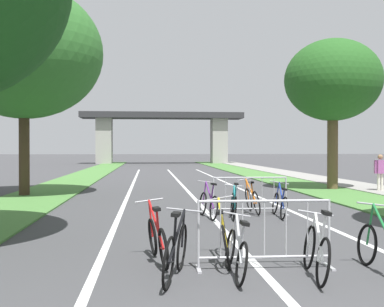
{
  "coord_description": "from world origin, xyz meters",
  "views": [
    {
      "loc": [
        -1.68,
        -2.85,
        1.82
      ],
      "look_at": [
        0.4,
        19.76,
        1.58
      ],
      "focal_mm": 44.6,
      "sensor_mm": 36.0,
      "label": 1
    }
  ],
  "objects": [
    {
      "name": "grass_verge_left",
      "position": [
        -5.79,
        26.99,
        0.03
      ],
      "size": [
        2.63,
        65.98,
        0.05
      ],
      "primitive_type": "cube",
      "color": "#477A38",
      "rests_on": "ground"
    },
    {
      "name": "grass_verge_right",
      "position": [
        5.79,
        26.99,
        0.03
      ],
      "size": [
        2.63,
        65.98,
        0.05
      ],
      "primitive_type": "cube",
      "color": "#477A38",
      "rests_on": "ground"
    },
    {
      "name": "sidewalk_path_right",
      "position": [
        8.26,
        26.99,
        0.04
      ],
      "size": [
        2.3,
        65.98,
        0.08
      ],
      "primitive_type": "cube",
      "color": "gray",
      "rests_on": "ground"
    },
    {
      "name": "lane_stripe_center",
      "position": [
        0.0,
        19.08,
        0.0
      ],
      "size": [
        0.14,
        38.17,
        0.01
      ],
      "primitive_type": "cube",
      "color": "silver",
      "rests_on": "ground"
    },
    {
      "name": "lane_stripe_right_lane",
      "position": [
        2.46,
        19.08,
        0.0
      ],
      "size": [
        0.14,
        38.17,
        0.01
      ],
      "primitive_type": "cube",
      "color": "silver",
      "rests_on": "ground"
    },
    {
      "name": "lane_stripe_left_lane",
      "position": [
        -2.46,
        19.08,
        0.0
      ],
      "size": [
        0.14,
        38.17,
        0.01
      ],
      "primitive_type": "cube",
      "color": "silver",
      "rests_on": "ground"
    },
    {
      "name": "overpass_bridge",
      "position": [
        0.0,
        54.53,
        4.28
      ],
      "size": [
        19.28,
        3.73,
        6.12
      ],
      "color": "#2D2D30",
      "rests_on": "ground"
    },
    {
      "name": "tree_left_oak_mid",
      "position": [
        -6.39,
        15.8,
        5.48
      ],
      "size": [
        5.96,
        5.96,
        8.02
      ],
      "color": "#3D2D1E",
      "rests_on": "ground"
    },
    {
      "name": "tree_right_oak_near",
      "position": [
        6.43,
        17.5,
        4.81
      ],
      "size": [
        4.23,
        4.23,
        6.64
      ],
      "color": "brown",
      "rests_on": "ground"
    },
    {
      "name": "crowd_barrier_nearest",
      "position": [
        0.07,
        4.21,
        0.51
      ],
      "size": [
        2.07,
        0.48,
        1.05
      ],
      "rotation": [
        0.0,
        0.0,
        -0.02
      ],
      "color": "#ADADB2",
      "rests_on": "ground"
    },
    {
      "name": "crowd_barrier_second",
      "position": [
        1.08,
        9.92,
        0.51
      ],
      "size": [
        2.07,
        0.45,
        1.05
      ],
      "rotation": [
        0.0,
        0.0,
        -0.01
      ],
      "color": "#ADADB2",
      "rests_on": "ground"
    },
    {
      "name": "bicycle_purple_0",
      "position": [
        -0.11,
        9.53,
        0.37
      ],
      "size": [
        0.48,
        1.68,
        0.96
      ],
      "rotation": [
        0.0,
        0.0,
        0.15
      ],
      "color": "black",
      "rests_on": "ground"
    },
    {
      "name": "bicycle_yellow_1",
      "position": [
        -0.45,
        4.7,
        0.39
      ],
      "size": [
        0.5,
        1.78,
        1.03
      ],
      "rotation": [
        0.0,
        0.0,
        -0.14
      ],
      "color": "black",
      "rests_on": "ground"
    },
    {
      "name": "bicycle_silver_2",
      "position": [
        -0.44,
        3.79,
        0.35
      ],
      "size": [
        0.42,
        1.59,
        0.88
      ],
      "rotation": [
        0.0,
        0.0,
        -0.02
      ],
      "color": "black",
      "rests_on": "ground"
    },
    {
      "name": "bicycle_white_3",
      "position": [
        0.67,
        3.64,
        0.38
      ],
      "size": [
        0.6,
        1.63,
        0.98
      ],
      "rotation": [
        0.0,
        0.0,
        -0.15
      ],
      "color": "black",
      "rests_on": "ground"
    },
    {
      "name": "bicycle_green_4",
      "position": [
        1.71,
        3.76,
        0.37
      ],
      "size": [
        0.53,
        1.66,
        1.01
      ],
      "rotation": [
        0.0,
        0.0,
        -0.02
      ],
      "color": "black",
      "rests_on": "ground"
    },
    {
      "name": "bicycle_black_5",
      "position": [
        -1.3,
        3.73,
        0.39
      ],
      "size": [
        0.67,
        1.68,
        0.98
      ],
      "rotation": [
        0.0,
        0.0,
        -0.24
      ],
      "color": "black",
      "rests_on": "ground"
    },
    {
      "name": "bicycle_blue_6",
      "position": [
        1.8,
        9.52,
        0.35
      ],
      "size": [
        0.53,
        1.69,
        0.94
      ],
      "rotation": [
        0.0,
        0.0,
        -0.07
      ],
      "color": "black",
      "rests_on": "ground"
    },
    {
      "name": "bicycle_teal_7",
      "position": [
        0.55,
        9.46,
        0.36
      ],
      "size": [
        0.5,
        1.59,
        0.94
      ],
      "rotation": [
        0.0,
        0.0,
        -0.11
      ],
      "color": "black",
      "rests_on": "ground"
    },
    {
      "name": "bicycle_red_8",
      "position": [
        -1.53,
        4.77,
        0.36
      ],
      "size": [
        0.56,
        1.65,
        0.99
      ],
      "rotation": [
        0.0,
        0.0,
        0.15
      ],
      "color": "black",
      "rests_on": "ground"
    },
    {
      "name": "bicycle_orange_9",
      "position": [
        1.24,
        10.34,
        0.38
      ],
      "size": [
        0.42,
        1.63,
        0.98
      ],
      "rotation": [
        0.0,
        0.0,
        0.02
      ],
      "color": "black",
      "rests_on": "ground"
    },
    {
      "name": "pedestrian_pushing_bike",
      "position": [
        7.97,
        16.2,
        0.96
      ],
      "size": [
        0.56,
        0.35,
        1.58
      ],
      "rotation": [
        0.0,
        0.0,
        3.37
      ],
      "color": "beige",
      "rests_on": "ground"
    }
  ]
}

